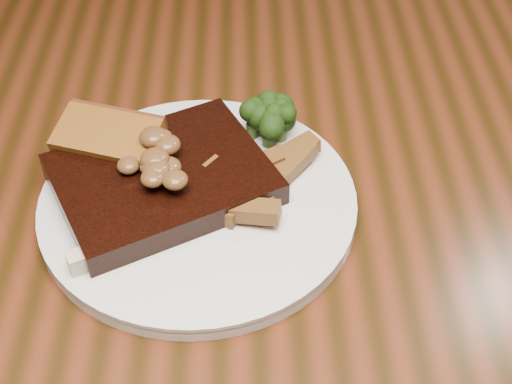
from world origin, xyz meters
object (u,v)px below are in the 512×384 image
at_px(garlic_bread, 111,153).
at_px(chair_far, 135,86).
at_px(potato_wedges, 255,184).
at_px(dining_table, 241,288).
at_px(steak, 163,180).
at_px(plate, 199,204).

bearing_deg(garlic_bread, chair_far, 114.82).
relative_size(garlic_bread, potato_wedges, 1.04).
bearing_deg(chair_far, dining_table, 100.49).
bearing_deg(garlic_bread, dining_table, -14.09).
distance_m(chair_far, steak, 0.68).
bearing_deg(potato_wedges, steak, 176.63).
xyz_separation_m(plate, garlic_bread, (-0.09, 0.05, 0.02)).
relative_size(chair_far, potato_wedges, 8.87).
bearing_deg(potato_wedges, garlic_bread, 161.10).
xyz_separation_m(chair_far, steak, (0.12, -0.59, 0.32)).
bearing_deg(chair_far, steak, 94.96).
distance_m(plate, steak, 0.04).
bearing_deg(garlic_bread, potato_wedges, -1.29).
height_order(chair_far, plate, chair_far).
distance_m(dining_table, plate, 0.11).
distance_m(chair_far, plate, 0.69).
xyz_separation_m(dining_table, plate, (-0.04, 0.02, 0.10)).
bearing_deg(garlic_bread, plate, -14.78).
relative_size(plate, steak, 1.56).
bearing_deg(potato_wedges, dining_table, -116.67).
bearing_deg(steak, potato_wedges, -29.92).
distance_m(dining_table, chair_far, 0.68).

